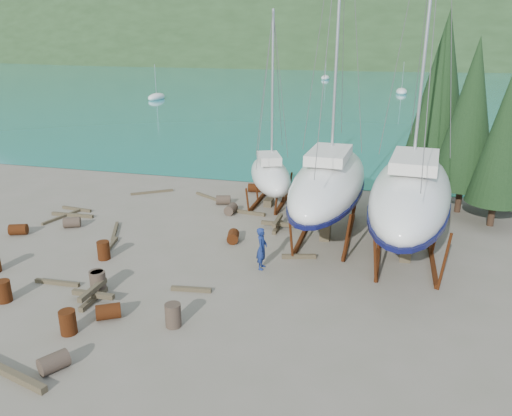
% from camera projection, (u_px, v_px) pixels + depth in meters
% --- Properties ---
extents(ground, '(600.00, 600.00, 0.00)m').
position_uv_depth(ground, '(185.00, 275.00, 21.87)').
color(ground, '#656050').
rests_on(ground, ground).
extents(bay_water, '(700.00, 700.00, 0.00)m').
position_uv_depth(bay_water, '(380.00, 55.00, 310.00)').
color(bay_water, teal).
rests_on(bay_water, ground).
extents(far_hill, '(800.00, 360.00, 110.00)m').
position_uv_depth(far_hill, '(381.00, 54.00, 314.58)').
color(far_hill, '#22361B').
rests_on(far_hill, ground).
extents(far_house_left, '(6.60, 5.60, 5.60)m').
position_uv_depth(far_house_left, '(226.00, 55.00, 209.25)').
color(far_house_left, beige).
rests_on(far_house_left, ground).
extents(far_house_center, '(6.60, 5.60, 5.60)m').
position_uv_depth(far_house_center, '(321.00, 56.00, 199.56)').
color(far_house_center, beige).
rests_on(far_house_center, ground).
extents(far_house_right, '(6.60, 5.60, 5.60)m').
position_uv_depth(far_house_right, '(454.00, 57.00, 187.45)').
color(far_house_right, beige).
rests_on(far_house_right, ground).
extents(cypress_near_right, '(3.60, 3.60, 10.00)m').
position_uv_depth(cypress_near_right, '(470.00, 114.00, 27.94)').
color(cypress_near_right, black).
rests_on(cypress_near_right, ground).
extents(cypress_mid_right, '(3.06, 3.06, 8.50)m').
position_uv_depth(cypress_mid_right, '(504.00, 138.00, 26.03)').
color(cypress_mid_right, black).
rests_on(cypress_mid_right, ground).
extents(cypress_back_left, '(4.14, 4.14, 11.50)m').
position_uv_depth(cypress_back_left, '(441.00, 94.00, 29.85)').
color(cypress_back_left, black).
rests_on(cypress_back_left, ground).
extents(moored_boat_left, '(2.00, 5.00, 6.05)m').
position_uv_depth(moored_boat_left, '(157.00, 97.00, 83.89)').
color(moored_boat_left, white).
rests_on(moored_boat_left, ground).
extents(moored_boat_mid, '(2.00, 5.00, 6.05)m').
position_uv_depth(moored_boat_mid, '(401.00, 92.00, 92.50)').
color(moored_boat_mid, white).
rests_on(moored_boat_mid, ground).
extents(moored_boat_far, '(2.00, 5.00, 6.05)m').
position_uv_depth(moored_boat_far, '(325.00, 78.00, 124.30)').
color(moored_boat_far, white).
rests_on(moored_boat_far, ground).
extents(large_sailboat_near, '(3.93, 11.58, 17.98)m').
position_uv_depth(large_sailboat_near, '(329.00, 182.00, 25.35)').
color(large_sailboat_near, white).
rests_on(large_sailboat_near, ground).
extents(large_sailboat_far, '(4.59, 12.32, 19.05)m').
position_uv_depth(large_sailboat_far, '(411.00, 193.00, 22.91)').
color(large_sailboat_far, white).
rests_on(large_sailboat_far, ground).
extents(small_sailboat_shore, '(4.69, 7.46, 11.41)m').
position_uv_depth(small_sailboat_shore, '(270.00, 175.00, 30.59)').
color(small_sailboat_shore, white).
rests_on(small_sailboat_shore, ground).
extents(worker, '(0.49, 0.72, 1.94)m').
position_uv_depth(worker, '(262.00, 248.00, 22.20)').
color(worker, navy).
rests_on(worker, ground).
extents(drum_1, '(0.95, 1.05, 0.58)m').
position_uv_depth(drum_1, '(54.00, 362.00, 15.51)').
color(drum_1, '#2D2823').
rests_on(drum_1, ground).
extents(drum_2, '(1.03, 0.86, 0.58)m').
position_uv_depth(drum_2, '(18.00, 229.00, 26.25)').
color(drum_2, '#58250F').
rests_on(drum_2, ground).
extents(drum_3, '(0.58, 0.58, 0.88)m').
position_uv_depth(drum_3, '(68.00, 322.00, 17.41)').
color(drum_3, '#58250F').
rests_on(drum_3, ground).
extents(drum_4, '(0.94, 0.68, 0.58)m').
position_uv_depth(drum_4, '(255.00, 188.00, 33.55)').
color(drum_4, '#58250F').
rests_on(drum_4, ground).
extents(drum_5, '(0.58, 0.58, 0.88)m').
position_uv_depth(drum_5, '(97.00, 281.00, 20.38)').
color(drum_5, '#2D2823').
rests_on(drum_5, ground).
extents(drum_6, '(0.76, 0.99, 0.58)m').
position_uv_depth(drum_6, '(233.00, 237.00, 25.32)').
color(drum_6, '#58250F').
rests_on(drum_6, ground).
extents(drum_9, '(1.00, 0.80, 0.58)m').
position_uv_depth(drum_9, '(223.00, 200.00, 31.04)').
color(drum_9, '#2D2823').
rests_on(drum_9, ground).
extents(drum_10, '(0.58, 0.58, 0.88)m').
position_uv_depth(drum_10, '(3.00, 291.00, 19.54)').
color(drum_10, '#58250F').
rests_on(drum_10, ground).
extents(drum_11, '(0.62, 0.91, 0.58)m').
position_uv_depth(drum_11, '(231.00, 209.00, 29.38)').
color(drum_11, '#2D2823').
rests_on(drum_11, ground).
extents(drum_12, '(1.05, 0.95, 0.58)m').
position_uv_depth(drum_12, '(108.00, 312.00, 18.38)').
color(drum_12, '#58250F').
rests_on(drum_12, ground).
extents(drum_14, '(0.58, 0.58, 0.88)m').
position_uv_depth(drum_14, '(104.00, 250.00, 23.31)').
color(drum_14, '#58250F').
rests_on(drum_14, ground).
extents(drum_15, '(1.04, 0.90, 0.58)m').
position_uv_depth(drum_15, '(72.00, 222.00, 27.27)').
color(drum_15, '#2D2823').
rests_on(drum_15, ground).
extents(drum_16, '(0.58, 0.58, 0.88)m').
position_uv_depth(drum_16, '(99.00, 282.00, 20.28)').
color(drum_16, '#2D2823').
rests_on(drum_16, ground).
extents(drum_17, '(0.58, 0.58, 0.88)m').
position_uv_depth(drum_17, '(173.00, 315.00, 17.85)').
color(drum_17, '#2D2823').
rests_on(drum_17, ground).
extents(timber_0, '(2.39, 1.74, 0.14)m').
position_uv_depth(timber_0, '(152.00, 192.00, 33.37)').
color(timber_0, brown).
rests_on(timber_0, ground).
extents(timber_1, '(1.61, 0.61, 0.19)m').
position_uv_depth(timber_1, '(299.00, 256.00, 23.49)').
color(timber_1, brown).
rests_on(timber_1, ground).
extents(timber_2, '(2.62, 0.29, 0.19)m').
position_uv_depth(timber_2, '(72.00, 215.00, 28.99)').
color(timber_2, brown).
rests_on(timber_2, ground).
extents(timber_4, '(0.68, 2.16, 0.17)m').
position_uv_depth(timber_4, '(110.00, 247.00, 24.62)').
color(timber_4, brown).
rests_on(timber_4, ground).
extents(timber_6, '(2.03, 0.48, 0.19)m').
position_uv_depth(timber_6, '(249.00, 213.00, 29.37)').
color(timber_6, brown).
rests_on(timber_6, ground).
extents(timber_7, '(1.69, 0.39, 0.17)m').
position_uv_depth(timber_7, '(191.00, 289.00, 20.43)').
color(timber_7, brown).
rests_on(timber_7, ground).
extents(timber_9, '(2.35, 1.53, 0.15)m').
position_uv_depth(timber_9, '(209.00, 197.00, 32.27)').
color(timber_9, brown).
rests_on(timber_9, ground).
extents(timber_11, '(1.25, 2.49, 0.15)m').
position_uv_depth(timber_11, '(115.00, 231.00, 26.56)').
color(timber_11, brown).
rests_on(timber_11, ground).
extents(timber_12, '(2.03, 0.25, 0.17)m').
position_uv_depth(timber_12, '(57.00, 283.00, 20.99)').
color(timber_12, brown).
rests_on(timber_12, ground).
extents(timber_15, '(0.78, 2.75, 0.15)m').
position_uv_depth(timber_15, '(62.00, 217.00, 28.75)').
color(timber_15, brown).
rests_on(timber_15, ground).
extents(timber_16, '(3.06, 1.01, 0.23)m').
position_uv_depth(timber_16, '(10.00, 374.00, 15.25)').
color(timber_16, brown).
rests_on(timber_16, ground).
extents(timber_17, '(2.07, 0.38, 0.16)m').
position_uv_depth(timber_17, '(77.00, 209.00, 30.03)').
color(timber_17, brown).
rests_on(timber_17, ground).
extents(timber_pile_fore, '(1.80, 1.80, 0.60)m').
position_uv_depth(timber_pile_fore, '(93.00, 294.00, 19.59)').
color(timber_pile_fore, brown).
rests_on(timber_pile_fore, ground).
extents(timber_pile_aft, '(1.80, 1.80, 0.60)m').
position_uv_depth(timber_pile_aft, '(278.00, 224.00, 27.03)').
color(timber_pile_aft, brown).
rests_on(timber_pile_aft, ground).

